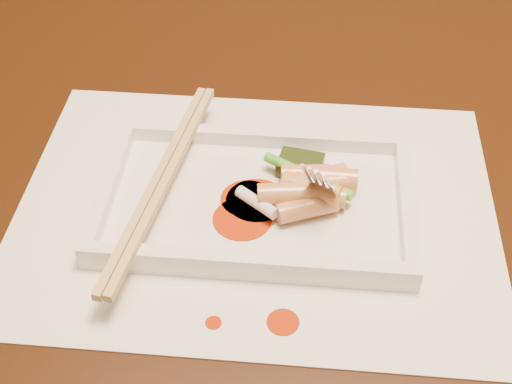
# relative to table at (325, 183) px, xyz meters

# --- Properties ---
(table) EXTENTS (1.40, 0.90, 0.75)m
(table) POSITION_rel_table_xyz_m (0.00, 0.00, 0.00)
(table) COLOR black
(table) RESTS_ON ground
(placemat) EXTENTS (0.40, 0.30, 0.00)m
(placemat) POSITION_rel_table_xyz_m (-0.06, -0.15, 0.10)
(placemat) COLOR white
(placemat) RESTS_ON table
(sauce_splatter_a) EXTENTS (0.02, 0.02, 0.00)m
(sauce_splatter_a) POSITION_rel_table_xyz_m (-0.03, -0.26, 0.10)
(sauce_splatter_a) COLOR #BD2C05
(sauce_splatter_a) RESTS_ON placemat
(sauce_splatter_b) EXTENTS (0.01, 0.01, 0.00)m
(sauce_splatter_b) POSITION_rel_table_xyz_m (-0.08, -0.27, 0.10)
(sauce_splatter_b) COLOR #BD2C05
(sauce_splatter_b) RESTS_ON placemat
(plate_base) EXTENTS (0.26, 0.16, 0.01)m
(plate_base) POSITION_rel_table_xyz_m (-0.06, -0.15, 0.11)
(plate_base) COLOR white
(plate_base) RESTS_ON placemat
(plate_rim_far) EXTENTS (0.26, 0.01, 0.01)m
(plate_rim_far) POSITION_rel_table_xyz_m (-0.06, -0.07, 0.12)
(plate_rim_far) COLOR white
(plate_rim_far) RESTS_ON plate_base
(plate_rim_near) EXTENTS (0.26, 0.01, 0.01)m
(plate_rim_near) POSITION_rel_table_xyz_m (-0.06, -0.22, 0.12)
(plate_rim_near) COLOR white
(plate_rim_near) RESTS_ON plate_base
(plate_rim_left) EXTENTS (0.01, 0.14, 0.01)m
(plate_rim_left) POSITION_rel_table_xyz_m (-0.19, -0.15, 0.12)
(plate_rim_left) COLOR white
(plate_rim_left) RESTS_ON plate_base
(plate_rim_right) EXTENTS (0.01, 0.14, 0.01)m
(plate_rim_right) POSITION_rel_table_xyz_m (0.06, -0.15, 0.12)
(plate_rim_right) COLOR white
(plate_rim_right) RESTS_ON plate_base
(veg_piece) EXTENTS (0.04, 0.03, 0.01)m
(veg_piece) POSITION_rel_table_xyz_m (-0.03, -0.11, 0.12)
(veg_piece) COLOR black
(veg_piece) RESTS_ON plate_base
(scallion_white) EXTENTS (0.04, 0.03, 0.01)m
(scallion_white) POSITION_rel_table_xyz_m (-0.06, -0.16, 0.12)
(scallion_white) COLOR #EAEACC
(scallion_white) RESTS_ON plate_base
(scallion_green) EXTENTS (0.08, 0.05, 0.01)m
(scallion_green) POSITION_rel_table_xyz_m (-0.02, -0.13, 0.12)
(scallion_green) COLOR green
(scallion_green) RESTS_ON plate_base
(chopstick_a) EXTENTS (0.05, 0.25, 0.01)m
(chopstick_a) POSITION_rel_table_xyz_m (-0.14, -0.15, 0.13)
(chopstick_a) COLOR tan
(chopstick_a) RESTS_ON plate_rim_near
(chopstick_b) EXTENTS (0.05, 0.25, 0.01)m
(chopstick_b) POSITION_rel_table_xyz_m (-0.14, -0.15, 0.13)
(chopstick_b) COLOR tan
(chopstick_b) RESTS_ON plate_rim_near
(fork) EXTENTS (0.09, 0.10, 0.14)m
(fork) POSITION_rel_table_xyz_m (0.01, -0.13, 0.18)
(fork) COLOR silver
(fork) RESTS_ON plate_base
(sauce_blob_0) EXTENTS (0.05, 0.05, 0.00)m
(sauce_blob_0) POSITION_rel_table_xyz_m (-0.06, -0.15, 0.11)
(sauce_blob_0) COLOR #BD2C05
(sauce_blob_0) RESTS_ON plate_base
(sauce_blob_1) EXTENTS (0.05, 0.05, 0.00)m
(sauce_blob_1) POSITION_rel_table_xyz_m (-0.07, -0.17, 0.11)
(sauce_blob_1) COLOR #BD2C05
(sauce_blob_1) RESTS_ON plate_base
(sauce_blob_2) EXTENTS (0.04, 0.04, 0.00)m
(sauce_blob_2) POSITION_rel_table_xyz_m (-0.07, -0.14, 0.11)
(sauce_blob_2) COLOR #BD2C05
(sauce_blob_2) RESTS_ON plate_base
(rice_cake_0) EXTENTS (0.05, 0.03, 0.02)m
(rice_cake_0) POSITION_rel_table_xyz_m (-0.01, -0.13, 0.12)
(rice_cake_0) COLOR tan
(rice_cake_0) RESTS_ON plate_base
(rice_cake_1) EXTENTS (0.05, 0.02, 0.02)m
(rice_cake_1) POSITION_rel_table_xyz_m (-0.00, -0.12, 0.12)
(rice_cake_1) COLOR tan
(rice_cake_1) RESTS_ON plate_base
(rice_cake_2) EXTENTS (0.05, 0.03, 0.02)m
(rice_cake_2) POSITION_rel_table_xyz_m (-0.02, -0.15, 0.13)
(rice_cake_2) COLOR tan
(rice_cake_2) RESTS_ON plate_base
(rice_cake_3) EXTENTS (0.04, 0.03, 0.02)m
(rice_cake_3) POSITION_rel_table_xyz_m (-0.01, -0.12, 0.12)
(rice_cake_3) COLOR tan
(rice_cake_3) RESTS_ON plate_base
(rice_cake_4) EXTENTS (0.05, 0.03, 0.02)m
(rice_cake_4) POSITION_rel_table_xyz_m (-0.02, -0.16, 0.12)
(rice_cake_4) COLOR tan
(rice_cake_4) RESTS_ON plate_base
(rice_cake_5) EXTENTS (0.05, 0.02, 0.02)m
(rice_cake_5) POSITION_rel_table_xyz_m (-0.04, -0.15, 0.13)
(rice_cake_5) COLOR tan
(rice_cake_5) RESTS_ON plate_base
(rice_cake_6) EXTENTS (0.04, 0.02, 0.02)m
(rice_cake_6) POSITION_rel_table_xyz_m (-0.02, -0.12, 0.12)
(rice_cake_6) COLOR tan
(rice_cake_6) RESTS_ON plate_base
(rice_cake_7) EXTENTS (0.05, 0.02, 0.02)m
(rice_cake_7) POSITION_rel_table_xyz_m (-0.01, -0.15, 0.12)
(rice_cake_7) COLOR tan
(rice_cake_7) RESTS_ON plate_base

